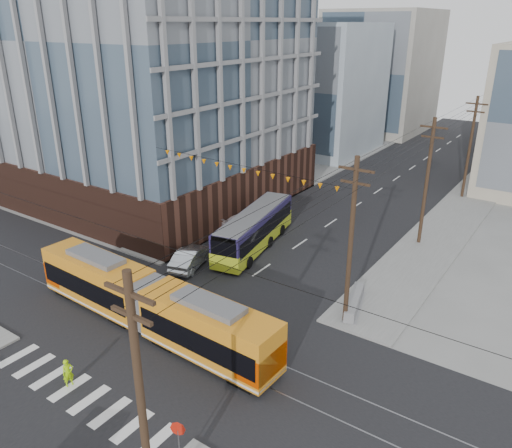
{
  "coord_description": "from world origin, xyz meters",
  "views": [
    {
      "loc": [
        19.38,
        -14.86,
        17.98
      ],
      "look_at": [
        0.93,
        11.9,
        4.81
      ],
      "focal_mm": 35.0,
      "sensor_mm": 36.0,
      "label": 1
    }
  ],
  "objects": [
    {
      "name": "ground",
      "position": [
        0.0,
        0.0,
        0.0
      ],
      "size": [
        160.0,
        160.0,
        0.0
      ],
      "primitive_type": "plane",
      "color": "slate"
    },
    {
      "name": "office_building",
      "position": [
        -22.0,
        23.0,
        14.3
      ],
      "size": [
        30.0,
        25.0,
        28.6
      ],
      "primitive_type": "cube",
      "color": "#381E16",
      "rests_on": "ground"
    },
    {
      "name": "jersey_barrier",
      "position": [
        8.3,
        12.87,
        0.44
      ],
      "size": [
        2.1,
        4.51,
        0.88
      ],
      "primitive_type": "cube",
      "rotation": [
        0.0,
        0.0,
        0.26
      ],
      "color": "#585661",
      "rests_on": "ground"
    },
    {
      "name": "parked_car_grey",
      "position": [
        -6.07,
        22.87,
        0.72
      ],
      "size": [
        3.46,
        5.54,
        1.43
      ],
      "primitive_type": "imported",
      "rotation": [
        0.0,
        0.0,
        2.92
      ],
      "color": "#4B4B4B",
      "rests_on": "ground"
    },
    {
      "name": "bg_bldg_nw_far",
      "position": [
        -14.0,
        72.0,
        10.0
      ],
      "size": [
        16.0,
        18.0,
        20.0
      ],
      "primitive_type": "cube",
      "color": "gray",
      "rests_on": "ground"
    },
    {
      "name": "utility_pole_far",
      "position": [
        8.5,
        56.0,
        5.5
      ],
      "size": [
        0.3,
        0.3,
        11.0
      ],
      "primitive_type": "cylinder",
      "color": "black",
      "rests_on": "ground"
    },
    {
      "name": "parked_car_silver",
      "position": [
        -4.94,
        11.35,
        0.79
      ],
      "size": [
        3.0,
        5.1,
        1.59
      ],
      "primitive_type": "imported",
      "rotation": [
        0.0,
        0.0,
        3.43
      ],
      "color": "#ABB2B8",
      "rests_on": "ground"
    },
    {
      "name": "streetcar",
      "position": [
        -1.28,
        3.42,
        1.81
      ],
      "size": [
        18.88,
        3.34,
        3.62
      ],
      "primitive_type": null,
      "rotation": [
        0.0,
        0.0,
        -0.04
      ],
      "color": "orange",
      "rests_on": "ground"
    },
    {
      "name": "bg_bldg_nw_near",
      "position": [
        -17.0,
        52.0,
        9.0
      ],
      "size": [
        18.0,
        16.0,
        18.0
      ],
      "primitive_type": "cube",
      "color": "#8C99A5",
      "rests_on": "ground"
    },
    {
      "name": "parked_car_white",
      "position": [
        -5.74,
        20.12,
        0.77
      ],
      "size": [
        3.68,
        5.68,
        1.53
      ],
      "primitive_type": "imported",
      "rotation": [
        0.0,
        0.0,
        2.83
      ],
      "color": "#BDB0AF",
      "rests_on": "ground"
    },
    {
      "name": "city_bus",
      "position": [
        -2.95,
        17.3,
        1.63
      ],
      "size": [
        4.64,
        11.8,
        3.27
      ],
      "primitive_type": null,
      "rotation": [
        0.0,
        0.0,
        0.19
      ],
      "color": "#201942",
      "rests_on": "ground"
    },
    {
      "name": "stop_sign",
      "position": [
        7.47,
        -3.39,
        1.14
      ],
      "size": [
        0.9,
        0.9,
        2.28
      ],
      "primitive_type": null,
      "rotation": [
        0.0,
        0.0,
        0.36
      ],
      "color": "#B8190B",
      "rests_on": "ground"
    },
    {
      "name": "pedestrian",
      "position": [
        -0.97,
        -2.86,
        0.8
      ],
      "size": [
        0.52,
        0.66,
        1.6
      ],
      "primitive_type": "imported",
      "rotation": [
        0.0,
        0.0,
        1.3
      ],
      "color": "#9DDA09",
      "rests_on": "ground"
    },
    {
      "name": "utility_pole_near",
      "position": [
        8.5,
        -6.0,
        5.5
      ],
      "size": [
        0.3,
        0.3,
        11.0
      ],
      "primitive_type": "cylinder",
      "color": "black",
      "rests_on": "ground"
    }
  ]
}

